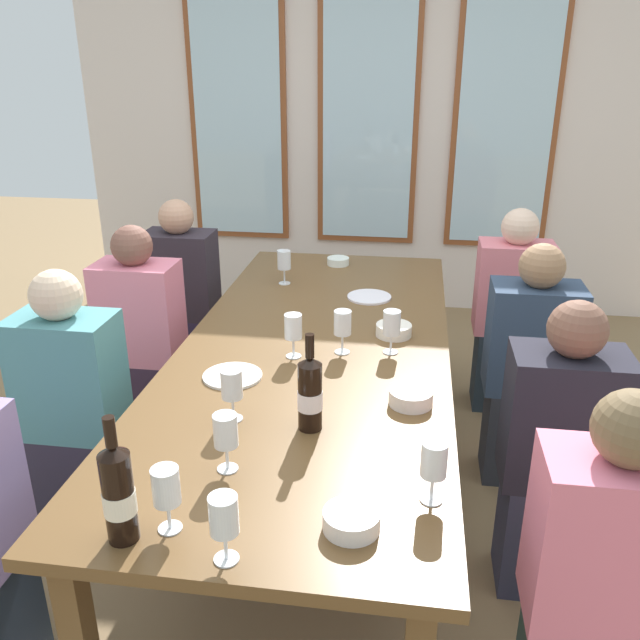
% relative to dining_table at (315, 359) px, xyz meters
% --- Properties ---
extents(ground_plane, '(12.00, 12.00, 0.00)m').
position_rel_dining_table_xyz_m(ground_plane, '(0.00, 0.00, -0.68)').
color(ground_plane, olive).
extents(back_wall_with_windows, '(4.27, 0.10, 2.90)m').
position_rel_dining_table_xyz_m(back_wall_with_windows, '(0.00, 2.52, 0.77)').
color(back_wall_with_windows, silver).
rests_on(back_wall_with_windows, ground).
extents(dining_table, '(1.07, 2.60, 0.74)m').
position_rel_dining_table_xyz_m(dining_table, '(0.00, 0.00, 0.00)').
color(dining_table, brown).
rests_on(dining_table, ground).
extents(white_plate_0, '(0.21, 0.21, 0.01)m').
position_rel_dining_table_xyz_m(white_plate_0, '(0.17, 0.59, 0.07)').
color(white_plate_0, white).
rests_on(white_plate_0, dining_table).
extents(white_plate_1, '(0.22, 0.22, 0.01)m').
position_rel_dining_table_xyz_m(white_plate_1, '(-0.25, -0.32, 0.07)').
color(white_plate_1, white).
rests_on(white_plate_1, dining_table).
extents(wine_bottle_0, '(0.08, 0.08, 0.33)m').
position_rel_dining_table_xyz_m(wine_bottle_0, '(-0.28, -1.19, 0.19)').
color(wine_bottle_0, black).
rests_on(wine_bottle_0, dining_table).
extents(wine_bottle_1, '(0.08, 0.08, 0.32)m').
position_rel_dining_table_xyz_m(wine_bottle_1, '(0.08, -0.62, 0.18)').
color(wine_bottle_1, black).
rests_on(wine_bottle_1, dining_table).
extents(tasting_bowl_0, '(0.12, 0.12, 0.04)m').
position_rel_dining_table_xyz_m(tasting_bowl_0, '(-0.04, 1.10, 0.08)').
color(tasting_bowl_0, white).
rests_on(tasting_bowl_0, dining_table).
extents(tasting_bowl_1, '(0.15, 0.15, 0.05)m').
position_rel_dining_table_xyz_m(tasting_bowl_1, '(0.39, -0.43, 0.09)').
color(tasting_bowl_1, white).
rests_on(tasting_bowl_1, dining_table).
extents(tasting_bowl_2, '(0.15, 0.15, 0.05)m').
position_rel_dining_table_xyz_m(tasting_bowl_2, '(0.31, 0.15, 0.09)').
color(tasting_bowl_2, white).
rests_on(tasting_bowl_2, dining_table).
extents(tasting_bowl_3, '(0.14, 0.14, 0.05)m').
position_rel_dining_table_xyz_m(tasting_bowl_3, '(0.26, -1.08, 0.09)').
color(tasting_bowl_3, white).
rests_on(tasting_bowl_3, dining_table).
extents(wine_glass_0, '(0.07, 0.07, 0.17)m').
position_rel_dining_table_xyz_m(wine_glass_0, '(-0.02, -1.23, 0.18)').
color(wine_glass_0, white).
rests_on(wine_glass_0, dining_table).
extents(wine_glass_1, '(0.07, 0.07, 0.17)m').
position_rel_dining_table_xyz_m(wine_glass_1, '(0.45, -0.94, 0.18)').
color(wine_glass_1, white).
rests_on(wine_glass_1, dining_table).
extents(wine_glass_2, '(0.07, 0.07, 0.17)m').
position_rel_dining_table_xyz_m(wine_glass_2, '(-0.06, -0.12, 0.18)').
color(wine_glass_2, white).
rests_on(wine_glass_2, dining_table).
extents(wine_glass_3, '(0.07, 0.07, 0.17)m').
position_rel_dining_table_xyz_m(wine_glass_3, '(0.31, -0.02, 0.18)').
color(wine_glass_3, white).
rests_on(wine_glass_3, dining_table).
extents(wine_glass_4, '(0.07, 0.07, 0.17)m').
position_rel_dining_table_xyz_m(wine_glass_4, '(-0.17, -0.61, 0.18)').
color(wine_glass_4, white).
rests_on(wine_glass_4, dining_table).
extents(wine_glass_5, '(0.07, 0.07, 0.17)m').
position_rel_dining_table_xyz_m(wine_glass_5, '(-0.27, 0.74, 0.18)').
color(wine_glass_5, white).
rests_on(wine_glass_5, dining_table).
extents(wine_glass_6, '(0.07, 0.07, 0.17)m').
position_rel_dining_table_xyz_m(wine_glass_6, '(0.12, -0.05, 0.18)').
color(wine_glass_6, white).
rests_on(wine_glass_6, dining_table).
extents(wine_glass_7, '(0.07, 0.07, 0.17)m').
position_rel_dining_table_xyz_m(wine_glass_7, '(-0.11, -0.88, 0.18)').
color(wine_glass_7, white).
rests_on(wine_glass_7, dining_table).
extents(wine_glass_8, '(0.07, 0.07, 0.17)m').
position_rel_dining_table_xyz_m(wine_glass_8, '(-0.18, -1.14, 0.18)').
color(wine_glass_8, white).
rests_on(wine_glass_8, dining_table).
extents(seated_person_0, '(0.38, 0.24, 1.11)m').
position_rel_dining_table_xyz_m(seated_person_0, '(-0.90, -0.31, -0.15)').
color(seated_person_0, '#2E293A').
rests_on(seated_person_0, ground).
extents(seated_person_1, '(0.38, 0.24, 1.11)m').
position_rel_dining_table_xyz_m(seated_person_1, '(0.90, -0.36, -0.15)').
color(seated_person_1, '#2E2F44').
rests_on(seated_person_1, ground).
extents(seated_person_2, '(0.38, 0.24, 1.11)m').
position_rel_dining_table_xyz_m(seated_person_2, '(-0.90, 0.37, -0.15)').
color(seated_person_2, '#382437').
rests_on(seated_person_2, ground).
extents(seated_person_3, '(0.38, 0.24, 1.11)m').
position_rel_dining_table_xyz_m(seated_person_3, '(0.90, 0.32, -0.15)').
color(seated_person_3, '#292B33').
rests_on(seated_person_3, ground).
extents(seated_person_5, '(0.38, 0.24, 1.11)m').
position_rel_dining_table_xyz_m(seated_person_5, '(0.90, -0.97, -0.15)').
color(seated_person_5, '#263834').
rests_on(seated_person_5, ground).
extents(seated_person_6, '(0.38, 0.24, 1.11)m').
position_rel_dining_table_xyz_m(seated_person_6, '(-0.90, 0.95, -0.15)').
color(seated_person_6, '#2E2743').
rests_on(seated_person_6, ground).
extents(seated_person_7, '(0.38, 0.24, 1.11)m').
position_rel_dining_table_xyz_m(seated_person_7, '(0.90, 0.99, -0.15)').
color(seated_person_7, '#222D37').
rests_on(seated_person_7, ground).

